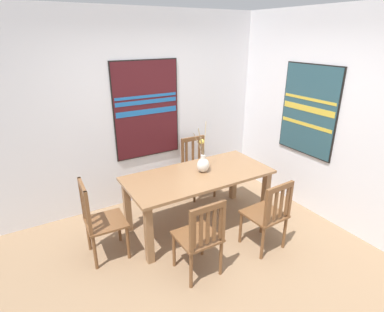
% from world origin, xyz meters
% --- Properties ---
extents(ground_plane, '(6.40, 6.40, 0.03)m').
position_xyz_m(ground_plane, '(0.00, 0.00, -0.01)').
color(ground_plane, '#8E7051').
extents(wall_back, '(6.40, 0.12, 2.70)m').
position_xyz_m(wall_back, '(0.00, 1.86, 1.35)').
color(wall_back, silver).
rests_on(wall_back, ground_plane).
extents(wall_side, '(0.12, 6.40, 2.70)m').
position_xyz_m(wall_side, '(1.86, 0.00, 1.35)').
color(wall_side, silver).
rests_on(wall_side, ground_plane).
extents(dining_table, '(1.84, 0.85, 0.74)m').
position_xyz_m(dining_table, '(0.23, 0.75, 0.63)').
color(dining_table, '#8E6642').
rests_on(dining_table, ground_plane).
extents(centerpiece_vase, '(0.24, 0.23, 0.61)m').
position_xyz_m(centerpiece_vase, '(0.30, 0.78, 0.86)').
color(centerpiece_vase, silver).
rests_on(centerpiece_vase, dining_table).
extents(chair_0, '(0.44, 0.44, 0.88)m').
position_xyz_m(chair_0, '(0.66, -0.06, 0.46)').
color(chair_0, brown).
rests_on(chair_0, ground_plane).
extents(chair_1, '(0.44, 0.44, 0.94)m').
position_xyz_m(chair_1, '(-1.03, 0.77, 0.48)').
color(chair_1, brown).
rests_on(chair_1, ground_plane).
extents(chair_2, '(0.43, 0.43, 0.90)m').
position_xyz_m(chair_2, '(0.67, 1.51, 0.46)').
color(chair_2, brown).
rests_on(chair_2, ground_plane).
extents(chair_3, '(0.42, 0.42, 0.90)m').
position_xyz_m(chair_3, '(-0.23, -0.03, 0.47)').
color(chair_3, brown).
rests_on(chair_3, ground_plane).
extents(painting_on_back_wall, '(0.97, 0.05, 1.37)m').
position_xyz_m(painting_on_back_wall, '(-0.00, 1.79, 1.37)').
color(painting_on_back_wall, black).
extents(painting_on_side_wall, '(0.05, 0.88, 1.21)m').
position_xyz_m(painting_on_side_wall, '(1.79, 0.49, 1.41)').
color(painting_on_side_wall, black).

